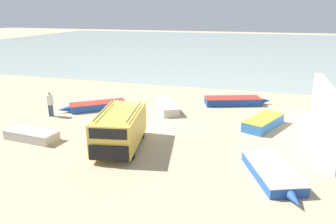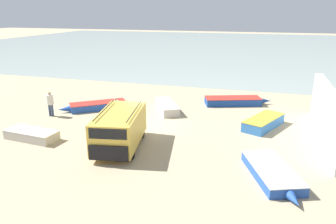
{
  "view_description": "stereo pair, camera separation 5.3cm",
  "coord_description": "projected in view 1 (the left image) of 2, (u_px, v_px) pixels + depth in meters",
  "views": [
    {
      "loc": [
        7.3,
        -19.34,
        7.43
      ],
      "look_at": [
        1.42,
        0.31,
        1.0
      ],
      "focal_mm": 35.0,
      "sensor_mm": 36.0,
      "label": 1
    },
    {
      "loc": [
        7.36,
        -19.33,
        7.43
      ],
      "look_at": [
        1.42,
        0.31,
        1.0
      ],
      "focal_mm": 35.0,
      "sensor_mm": 36.0,
      "label": 2
    }
  ],
  "objects": [
    {
      "name": "harbor_wall",
      "position": [
        327.0,
        114.0,
        19.34
      ],
      "size": [
        0.5,
        10.27,
        3.03
      ],
      "primitive_type": "cube",
      "color": "silver",
      "rests_on": "ground_plane"
    },
    {
      "name": "fisherman_1",
      "position": [
        50.0,
        102.0,
        23.57
      ],
      "size": [
        0.48,
        0.48,
        1.82
      ],
      "rotation": [
        0.0,
        0.0,
        1.97
      ],
      "color": "navy",
      "rests_on": "ground_plane"
    },
    {
      "name": "ground_plane",
      "position": [
        146.0,
        126.0,
        21.9
      ],
      "size": [
        200.0,
        200.0,
        0.0
      ],
      "primitive_type": "plane",
      "color": "tan"
    },
    {
      "name": "fisherman_0",
      "position": [
        116.0,
        107.0,
        22.79
      ],
      "size": [
        0.42,
        0.42,
        1.6
      ],
      "rotation": [
        0.0,
        0.0,
        1.76
      ],
      "color": "#38383D",
      "rests_on": "ground_plane"
    },
    {
      "name": "fishing_rowboat_5",
      "position": [
        235.0,
        101.0,
        26.71
      ],
      "size": [
        5.43,
        2.9,
        0.6
      ],
      "rotation": [
        0.0,
        0.0,
        0.34
      ],
      "color": "navy",
      "rests_on": "ground_plane"
    },
    {
      "name": "fishing_rowboat_4",
      "position": [
        273.0,
        173.0,
        15.07
      ],
      "size": [
        3.0,
        4.74,
        0.5
      ],
      "rotation": [
        0.0,
        0.0,
        5.09
      ],
      "color": "#234CA3",
      "rests_on": "ground_plane"
    },
    {
      "name": "fishing_rowboat_1",
      "position": [
        96.0,
        106.0,
        25.42
      ],
      "size": [
        4.62,
        3.87,
        0.56
      ],
      "rotation": [
        0.0,
        0.0,
        3.8
      ],
      "color": "#234CA3",
      "rests_on": "ground_plane"
    },
    {
      "name": "parked_van",
      "position": [
        120.0,
        128.0,
        18.22
      ],
      "size": [
        3.01,
        5.12,
        2.17
      ],
      "rotation": [
        0.0,
        0.0,
        4.9
      ],
      "color": "gold",
      "rests_on": "ground_plane"
    },
    {
      "name": "fishing_rowboat_0",
      "position": [
        166.0,
        106.0,
        25.25
      ],
      "size": [
        2.93,
        4.29,
        0.63
      ],
      "rotation": [
        0.0,
        0.0,
        2.08
      ],
      "color": "#ADA89E",
      "rests_on": "ground_plane"
    },
    {
      "name": "fishing_rowboat_3",
      "position": [
        30.0,
        135.0,
        19.56
      ],
      "size": [
        3.99,
        1.59,
        0.58
      ],
      "rotation": [
        0.0,
        0.0,
        3.05
      ],
      "color": "#ADA89E",
      "rests_on": "ground_plane"
    },
    {
      "name": "fishing_rowboat_2",
      "position": [
        265.0,
        122.0,
        21.67
      ],
      "size": [
        2.72,
        4.37,
        0.68
      ],
      "rotation": [
        0.0,
        0.0,
        1.15
      ],
      "color": "#2D66AD",
      "rests_on": "ground_plane"
    },
    {
      "name": "sea_water",
      "position": [
        231.0,
        46.0,
        69.44
      ],
      "size": [
        120.0,
        80.0,
        0.01
      ],
      "primitive_type": "cube",
      "color": "#99A89E",
      "rests_on": "ground_plane"
    }
  ]
}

